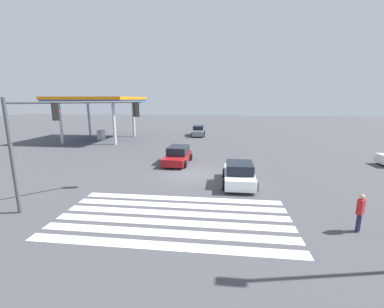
{
  "coord_description": "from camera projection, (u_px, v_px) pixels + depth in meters",
  "views": [
    {
      "loc": [
        2.18,
        -18.24,
        5.46
      ],
      "look_at": [
        0.0,
        0.0,
        1.52
      ],
      "focal_mm": 24.0,
      "sensor_mm": 36.0,
      "label": 1
    }
  ],
  "objects": [
    {
      "name": "pedestrian",
      "position": [
        360.0,
        211.0,
        10.62
      ],
      "size": [
        0.41,
        0.41,
        1.65
      ],
      "rotation": [
        0.0,
        0.0,
        2.38
      ],
      "color": "#232842",
      "rests_on": "ground_plane"
    },
    {
      "name": "crosswalk_markings",
      "position": [
        174.0,
        218.0,
        12.06
      ],
      "size": [
        10.89,
        5.35,
        0.01
      ],
      "rotation": [
        0.0,
        0.0,
        1.57
      ],
      "color": "silver",
      "rests_on": "ground_plane"
    },
    {
      "name": "car_1",
      "position": [
        178.0,
        155.0,
        22.23
      ],
      "size": [
        2.2,
        4.42,
        1.45
      ],
      "rotation": [
        0.0,
        0.0,
        -1.62
      ],
      "color": "maroon",
      "rests_on": "ground_plane"
    },
    {
      "name": "ground_plane",
      "position": [
        192.0,
        174.0,
        19.11
      ],
      "size": [
        142.34,
        142.34,
        0.0
      ],
      "primitive_type": "plane",
      "color": "#47474C"
    },
    {
      "name": "car_2",
      "position": [
        239.0,
        174.0,
        16.7
      ],
      "size": [
        2.13,
        4.27,
        1.46
      ],
      "rotation": [
        0.0,
        0.0,
        1.57
      ],
      "color": "silver",
      "rests_on": "ground_plane"
    },
    {
      "name": "gas_station_canopy",
      "position": [
        99.0,
        101.0,
        34.22
      ],
      "size": [
        10.13,
        10.13,
        5.75
      ],
      "color": "#23519E",
      "rests_on": "ground_plane"
    },
    {
      "name": "traffic_signal_mast",
      "position": [
        61.0,
        127.0,
        13.1
      ],
      "size": [
        4.94,
        4.94,
        5.55
      ],
      "rotation": [
        0.0,
        0.0,
        0.79
      ],
      "color": "#47474C",
      "rests_on": "ground_plane"
    },
    {
      "name": "car_0",
      "position": [
        198.0,
        131.0,
        39.06
      ],
      "size": [
        2.14,
        4.84,
        1.52
      ],
      "rotation": [
        0.0,
        0.0,
        -1.52
      ],
      "color": "gray",
      "rests_on": "ground_plane"
    }
  ]
}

